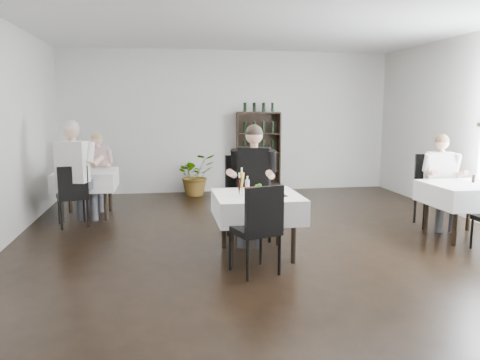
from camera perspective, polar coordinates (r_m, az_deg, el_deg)
name	(u,v)px	position (r m, az deg, el deg)	size (l,w,h in m)	color
room_shell	(282,134)	(5.69, 5.12, 5.59)	(9.00, 9.00, 9.00)	black
wine_shelf	(258,153)	(10.07, 2.26, 3.35)	(0.90, 0.28, 1.75)	black
main_table	(257,206)	(5.74, 2.09, -3.21)	(1.03, 1.03, 0.77)	black
left_table	(86,180)	(8.19, -18.25, 0.01)	(0.98, 0.98, 0.77)	black
right_table	(464,194)	(7.21, 25.64, -1.59)	(0.98, 0.98, 0.77)	black
potted_tree	(196,175)	(9.70, -5.44, 0.66)	(0.78, 0.68, 0.87)	#2A5E20
main_chair_far	(246,191)	(6.51, 0.79, -1.40)	(0.59, 0.60, 1.16)	black
main_chair_near	(258,224)	(5.08, 2.26, -5.38)	(0.58, 0.59, 1.01)	black
left_chair_far	(86,175)	(9.04, -18.29, 0.53)	(0.51, 0.52, 1.01)	black
left_chair_near	(73,192)	(7.55, -19.73, -1.39)	(0.54, 0.55, 0.95)	black
right_chair_far	(433,185)	(7.80, 22.51, -0.61)	(0.60, 0.60, 1.10)	black
diner_main	(253,175)	(6.28, 1.60, 0.66)	(0.68, 0.73, 1.59)	#3B3B42
diner_left_far	(97,165)	(8.71, -17.02, 1.75)	(0.54, 0.56, 1.37)	#3B3B42
diner_left_near	(76,165)	(7.57, -19.40, 1.76)	(0.69, 0.73, 1.63)	#3B3B42
diner_right_far	(442,174)	(7.66, 23.36, 0.67)	(0.58, 0.61, 1.42)	#3B3B42
plate_far	(256,189)	(5.98, 1.94, -1.08)	(0.27, 0.27, 0.08)	white
plate_near	(263,195)	(5.58, 2.79, -1.79)	(0.37, 0.37, 0.09)	white
pilsner_dark	(239,186)	(5.60, -0.10, -0.78)	(0.06, 0.06, 0.28)	black
pilsner_lager	(242,183)	(5.78, 0.21, -0.32)	(0.07, 0.07, 0.32)	gold
coke_bottle	(247,187)	(5.66, 0.89, -0.89)	(0.06, 0.06, 0.23)	silver
napkin_cutlery	(278,195)	(5.61, 4.63, -1.89)	(0.22, 0.22, 0.02)	black
pepper_mill	(473,179)	(7.36, 26.58, 0.15)	(0.04, 0.04, 0.11)	black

